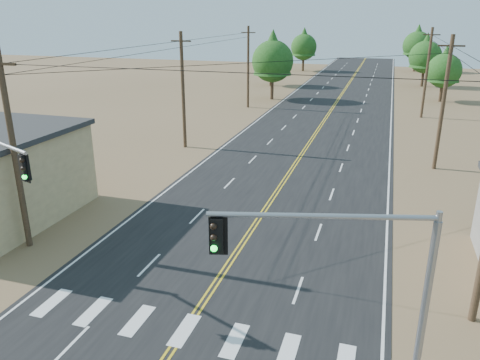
% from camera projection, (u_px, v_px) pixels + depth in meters
% --- Properties ---
extents(road, '(15.00, 200.00, 0.02)m').
position_uv_depth(road, '(296.00, 164.00, 37.50)').
color(road, black).
rests_on(road, ground).
extents(utility_pole_left_near, '(1.80, 0.30, 10.00)m').
position_uv_depth(utility_pole_left_near, '(14.00, 150.00, 22.56)').
color(utility_pole_left_near, '#4C3826').
rests_on(utility_pole_left_near, ground).
extents(utility_pole_left_mid, '(1.80, 0.30, 10.00)m').
position_uv_depth(utility_pole_left_mid, '(183.00, 90.00, 40.55)').
color(utility_pole_left_mid, '#4C3826').
rests_on(utility_pole_left_mid, ground).
extents(utility_pole_left_far, '(1.80, 0.30, 10.00)m').
position_uv_depth(utility_pole_left_far, '(248.00, 67.00, 58.53)').
color(utility_pole_left_far, '#4C3826').
rests_on(utility_pole_left_far, ground).
extents(utility_pole_right_mid, '(1.80, 0.30, 10.00)m').
position_uv_depth(utility_pole_right_mid, '(443.00, 103.00, 34.64)').
color(utility_pole_right_mid, '#4C3826').
rests_on(utility_pole_right_mid, ground).
extents(utility_pole_right_far, '(1.80, 0.30, 10.00)m').
position_uv_depth(utility_pole_right_far, '(427.00, 73.00, 52.62)').
color(utility_pole_right_far, '#4C3826').
rests_on(utility_pole_right_far, ground).
extents(signal_mast_right, '(5.83, 1.81, 6.64)m').
position_uv_depth(signal_mast_right, '(362.00, 283.00, 12.53)').
color(signal_mast_right, gray).
rests_on(signal_mast_right, ground).
extents(tree_left_near, '(5.69, 5.69, 9.48)m').
position_uv_depth(tree_left_near, '(273.00, 57.00, 64.01)').
color(tree_left_near, '#3F2D1E').
rests_on(tree_left_near, ground).
extents(tree_left_mid, '(5.19, 5.19, 8.66)m').
position_uv_depth(tree_left_mid, '(271.00, 53.00, 76.84)').
color(tree_left_mid, '#3F2D1E').
rests_on(tree_left_mid, ground).
extents(tree_left_far, '(5.32, 5.32, 8.87)m').
position_uv_depth(tree_left_far, '(304.00, 44.00, 96.89)').
color(tree_left_far, '#3F2D1E').
rests_on(tree_left_far, ground).
extents(tree_right_near, '(4.54, 4.54, 7.56)m').
position_uv_depth(tree_right_near, '(445.00, 67.00, 62.61)').
color(tree_right_near, '#3F2D1E').
rests_on(tree_right_near, ground).
extents(tree_right_mid, '(5.17, 5.17, 8.62)m').
position_uv_depth(tree_right_mid, '(426.00, 54.00, 75.82)').
color(tree_right_mid, '#3F2D1E').
rests_on(tree_right_mid, ground).
extents(tree_right_far, '(5.70, 5.70, 9.50)m').
position_uv_depth(tree_right_far, '(417.00, 43.00, 95.99)').
color(tree_right_far, '#3F2D1E').
rests_on(tree_right_far, ground).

